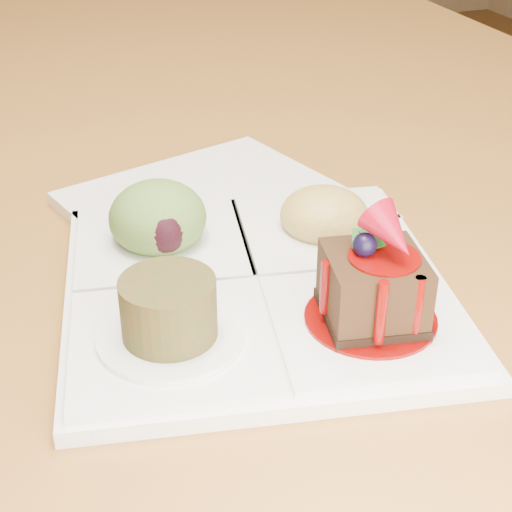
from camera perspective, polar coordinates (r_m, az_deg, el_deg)
name	(u,v)px	position (r m, az deg, el deg)	size (l,w,h in m)	color
dining_table	(230,147)	(1.02, -1.88, 7.93)	(1.00, 1.80, 0.75)	#986627
sampler_plate	(253,268)	(0.58, -0.25, -0.90)	(0.33, 0.33, 0.11)	white
second_plate	(220,210)	(0.70, -2.63, 3.34)	(0.23, 0.23, 0.01)	white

